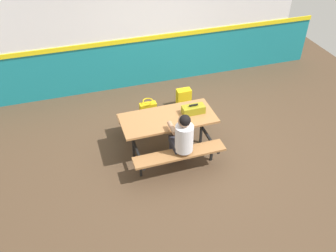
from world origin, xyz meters
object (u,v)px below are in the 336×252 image
at_px(backpack_dark, 184,99).
at_px(tote_bag_bright, 148,110).
at_px(picnic_table_main, 168,125).
at_px(student_nearer, 182,137).
at_px(toolbox_grey, 193,109).

bearing_deg(backpack_dark, tote_bag_bright, -168.82).
relative_size(picnic_table_main, student_nearer, 1.38).
bearing_deg(student_nearer, backpack_dark, 69.84).
distance_m(picnic_table_main, toolbox_grey, 0.52).
distance_m(picnic_table_main, tote_bag_bright, 1.14).
height_order(picnic_table_main, tote_bag_bright, picnic_table_main).
bearing_deg(tote_bag_bright, backpack_dark, 11.18).
height_order(picnic_table_main, toolbox_grey, toolbox_grey).
bearing_deg(picnic_table_main, toolbox_grey, 0.51).
height_order(picnic_table_main, student_nearer, student_nearer).
relative_size(picnic_table_main, tote_bag_bright, 3.87).
bearing_deg(picnic_table_main, backpack_dark, 59.36).
relative_size(toolbox_grey, tote_bag_bright, 0.93).
bearing_deg(toolbox_grey, student_nearer, -125.02).
bearing_deg(tote_bag_bright, toolbox_grey, -62.43).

